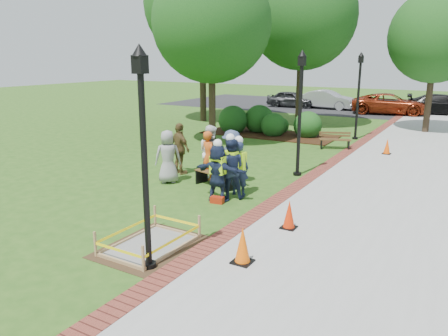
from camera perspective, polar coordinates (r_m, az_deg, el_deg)
The scene contains 36 objects.
ground at distance 11.83m, azimuth -5.06°, elevation -5.64°, with size 100.00×100.00×0.00m, color #285116.
sidewalk at distance 19.51m, azimuth 25.28°, elevation 1.05°, with size 6.00×60.00×0.02m, color #9E9E99.
brick_edging at distance 20.02m, azimuth 16.03°, elevation 2.21°, with size 0.50×60.00×0.03m, color maroon.
mulch_bed at distance 23.42m, azimuth 5.99°, elevation 4.40°, with size 7.00×3.00×0.05m, color #381E0F.
parking_lot at distance 36.83m, azimuth 20.18°, elevation 7.20°, with size 36.00×12.00×0.01m, color black.
wet_concrete_pad at distance 9.72m, azimuth -9.66°, elevation -8.86°, with size 1.74×2.33×0.55m.
bench_near at distance 13.90m, azimuth -1.10°, elevation -1.42°, with size 1.56×0.84×0.81m.
bench_far at distance 20.27m, azimuth 14.26°, elevation 3.11°, with size 1.44×0.91×0.74m.
cone_front at distance 8.83m, azimuth 2.44°, elevation -10.15°, with size 0.39×0.39×0.78m.
cone_back at distance 10.63m, azimuth 8.50°, elevation -6.13°, with size 0.36×0.36×0.71m.
cone_far at distance 19.74m, azimuth 20.52°, elevation 2.61°, with size 0.34×0.34×0.68m.
toolbox at distance 12.39m, azimuth -0.90°, elevation -4.19°, with size 0.37×0.21×0.19m, color #A4220C.
lamp_near at distance 8.14m, azimuth -10.45°, elevation 3.11°, with size 0.28×0.28×4.26m.
lamp_mid at distance 15.06m, azimuth 9.92°, elevation 8.22°, with size 0.28×0.28×4.26m.
lamp_far at distance 22.70m, azimuth 17.19°, elevation 9.80°, with size 0.28×0.28×4.26m.
tree_left at distance 20.67m, azimuth -1.63°, elevation 18.43°, with size 5.41×5.41×8.22m.
tree_back at distance 26.34m, azimuth 10.24°, elevation 19.00°, with size 6.08×6.08×9.32m.
tree_right at distance 26.26m, azimuth 25.95°, elevation 15.19°, with size 4.84×4.84×7.49m.
tree_far at distance 28.29m, azimuth -2.89°, elevation 20.58°, with size 7.06×7.06×10.65m.
shrub_a at distance 23.99m, azimuth 1.17°, elevation 4.67°, with size 1.59×1.59×1.59m, color #124215.
shrub_b at distance 24.22m, azimuth 4.60°, elevation 4.72°, with size 1.61×1.61×1.61m, color #124215.
shrub_c at distance 23.05m, azimuth 6.44°, elevation 4.18°, with size 1.31×1.31×1.31m, color #124215.
shrub_d at distance 22.96m, azimuth 10.80°, elevation 3.97°, with size 1.45×1.45×1.45m, color #124215.
shrub_e at distance 24.15m, azimuth 7.37°, elevation 4.61°, with size 0.90×0.90×0.90m, color #124215.
casual_person_a at distance 14.32m, azimuth -7.33°, elevation 1.47°, with size 0.66×0.64×1.74m.
casual_person_b at distance 14.31m, azimuth -2.03°, elevation 1.48°, with size 0.63×0.52×1.70m.
casual_person_c at distance 14.57m, azimuth -1.73°, elevation 2.02°, with size 0.70×0.59×1.85m.
casual_person_d at distance 15.35m, azimuth -5.79°, elevation 2.51°, with size 0.67×0.55×1.81m.
casual_person_e at distance 14.02m, azimuth 1.02°, elevation 1.38°, with size 0.67×0.59×1.77m.
hivis_worker_a at distance 12.37m, azimuth -0.82°, elevation -0.33°, with size 0.55×0.37×1.81m.
hivis_worker_b at distance 12.93m, azimuth 1.92°, elevation 0.29°, with size 0.59×0.46×1.79m.
hivis_worker_c at distance 12.62m, azimuth 0.83°, elevation 0.20°, with size 0.67×0.58×1.92m.
parked_car_a at distance 36.64m, azimuth 8.72°, elevation 7.86°, with size 4.44×1.93×1.45m, color #2B2C2E.
parked_car_b at distance 36.03m, azimuth 13.23°, elevation 7.54°, with size 4.85×2.11×1.58m, color #ACAAB0.
parked_car_c at distance 33.91m, azimuth 20.77°, elevation 6.59°, with size 4.94×2.15×1.61m, color maroon.
parked_car_d at distance 35.24m, azimuth 26.63°, elevation 6.27°, with size 4.77×2.07×1.56m, color black.
Camera 1 is at (6.49, -9.03, 4.03)m, focal length 35.00 mm.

